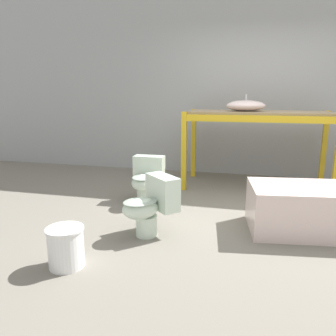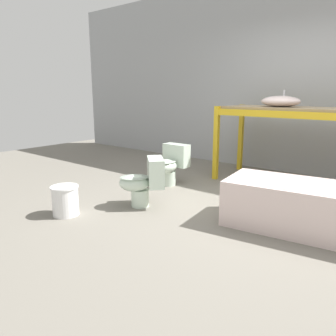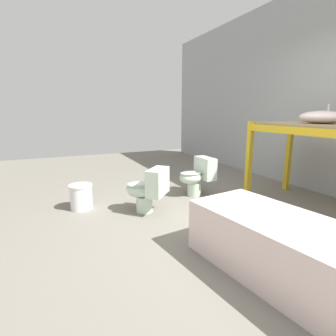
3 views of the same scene
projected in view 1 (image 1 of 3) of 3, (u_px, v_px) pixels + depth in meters
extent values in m
plane|color=slate|center=(258.00, 218.00, 3.69)|extent=(12.00, 12.00, 0.00)
cube|color=#9EA0A3|center=(261.00, 79.00, 5.32)|extent=(10.80, 0.08, 3.20)
cube|color=gold|center=(184.00, 152.00, 4.66)|extent=(0.07, 0.07, 1.12)
cube|color=gold|center=(194.00, 143.00, 5.44)|extent=(0.07, 0.07, 1.12)
cube|color=gold|center=(324.00, 148.00, 4.98)|extent=(0.07, 0.07, 1.12)
cube|color=gold|center=(259.00, 119.00, 4.32)|extent=(2.01, 0.06, 0.09)
cube|color=gold|center=(258.00, 115.00, 5.10)|extent=(2.01, 0.06, 0.09)
cube|color=#998466|center=(258.00, 112.00, 4.70)|extent=(1.94, 0.76, 0.04)
ellipsoid|color=silver|center=(246.00, 106.00, 4.66)|extent=(0.55, 0.41, 0.16)
cylinder|color=silver|center=(246.00, 97.00, 4.74)|extent=(0.02, 0.02, 0.08)
cylinder|color=silver|center=(145.00, 195.00, 4.16)|extent=(0.21, 0.21, 0.21)
ellipsoid|color=silver|center=(143.00, 182.00, 4.06)|extent=(0.29, 0.36, 0.20)
ellipsoid|color=#A3B3A3|center=(143.00, 177.00, 4.04)|extent=(0.27, 0.34, 0.03)
cube|color=silver|center=(149.00, 168.00, 4.27)|extent=(0.39, 0.18, 0.33)
cylinder|color=silver|center=(146.00, 225.00, 3.21)|extent=(0.21, 0.21, 0.21)
ellipsoid|color=silver|center=(140.00, 208.00, 3.14)|extent=(0.46, 0.46, 0.20)
ellipsoid|color=#A3B3A3|center=(140.00, 202.00, 3.12)|extent=(0.43, 0.44, 0.03)
cube|color=silver|center=(163.00, 192.00, 3.24)|extent=(0.40, 0.40, 0.33)
cylinder|color=white|center=(66.00, 247.00, 2.62)|extent=(0.28, 0.28, 0.33)
cylinder|color=white|center=(65.00, 229.00, 2.59)|extent=(0.30, 0.30, 0.02)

